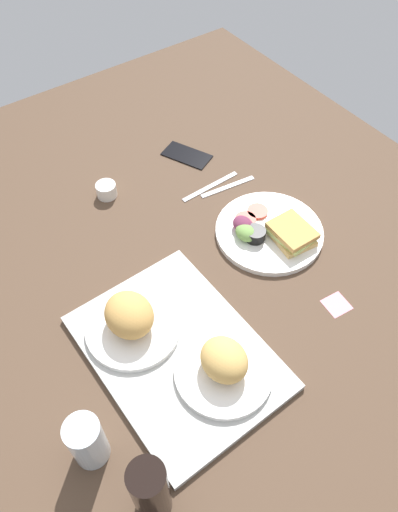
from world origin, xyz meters
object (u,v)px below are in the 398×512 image
object	(u,v)px
plate_with_salad	(269,231)
espresso_cup	(106,190)
drinking_glass	(87,441)
sticky_note	(337,305)
serving_tray	(177,352)
knife	(210,186)
fork	(228,186)
bread_plate_far	(131,320)
bread_plate_near	(224,365)
soda_bottle	(150,491)
cell_phone	(187,155)

from	to	relation	value
plate_with_salad	espresso_cup	xyz separation A→B (cm)	(37.73, 27.20, 0.28)
plate_with_salad	drinking_glass	bearing A→B (deg)	109.44
sticky_note	serving_tray	bearing A→B (deg)	73.30
serving_tray	knife	xyz separation A→B (cm)	(38.10, -36.97, -0.55)
espresso_cup	sticky_note	world-z (taller)	espresso_cup
espresso_cup	fork	distance (cm)	34.22
bread_plate_far	drinking_glass	bearing A→B (deg)	132.68
bread_plate_far	fork	size ratio (longest dim) A/B	1.25
plate_with_salad	espresso_cup	distance (cm)	46.51
serving_tray	bread_plate_near	size ratio (longest dim) A/B	2.16
bread_plate_near	soda_bottle	bearing A→B (deg)	116.79
plate_with_salad	espresso_cup	world-z (taller)	plate_with_salad
bread_plate_near	soda_bottle	world-z (taller)	soda_bottle
soda_bottle	sticky_note	xyz separation A→B (cm)	(11.27, -57.66, -9.59)
soda_bottle	cell_phone	size ratio (longest dim) A/B	1.34
bread_plate_near	espresso_cup	world-z (taller)	bread_plate_near
bread_plate_far	fork	xyz separation A→B (cm)	(24.80, -46.05, -4.95)
serving_tray	plate_with_salad	distance (cm)	41.18
serving_tray	espresso_cup	distance (cm)	53.40
plate_with_salad	knife	size ratio (longest dim) A/B	1.48
serving_tray	bread_plate_far	xyz separation A→B (cm)	(10.30, 5.08, 4.40)
fork	bread_plate_near	bearing A→B (deg)	58.99
bread_plate_near	fork	xyz separation A→B (cm)	(44.88, -35.84, -4.41)
plate_with_salad	fork	world-z (taller)	plate_with_salad
espresso_cup	fork	xyz separation A→B (cm)	(-17.06, -29.62, -1.75)
bread_plate_far	fork	world-z (taller)	bread_plate_far
knife	cell_phone	bearing A→B (deg)	-99.79
bread_plate_near	bread_plate_far	distance (cm)	22.53
drinking_glass	cell_phone	xyz separation A→B (cm)	(61.10, -64.05, -6.07)
knife	sticky_note	distance (cm)	49.36
espresso_cup	sticky_note	bearing A→B (deg)	-157.56
plate_with_salad	sticky_note	bearing A→B (deg)	177.75
knife	serving_tray	bearing A→B (deg)	44.41
bread_plate_far	espresso_cup	distance (cm)	45.09
bread_plate_far	plate_with_salad	distance (cm)	43.97
fork	knife	world-z (taller)	same
drinking_glass	soda_bottle	size ratio (longest dim) A/B	0.67
bread_plate_far	drinking_glass	xyz separation A→B (cm)	(-18.25, 19.79, 1.27)
bread_plate_far	soda_bottle	size ratio (longest dim) A/B	1.10
plate_with_salad	knife	world-z (taller)	plate_with_salad
bread_plate_far	plate_with_salad	world-z (taller)	bread_plate_far
fork	cell_phone	world-z (taller)	cell_phone
plate_with_salad	bread_plate_near	bearing A→B (deg)	125.92
bread_plate_far	cell_phone	distance (cm)	61.80
espresso_cup	serving_tray	bearing A→B (deg)	167.72
knife	espresso_cup	bearing A→B (deg)	-30.22
plate_with_salad	drinking_glass	size ratio (longest dim) A/B	2.17
espresso_cup	knife	world-z (taller)	espresso_cup
fork	sticky_note	world-z (taller)	fork
bread_plate_near	fork	world-z (taller)	bread_plate_near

